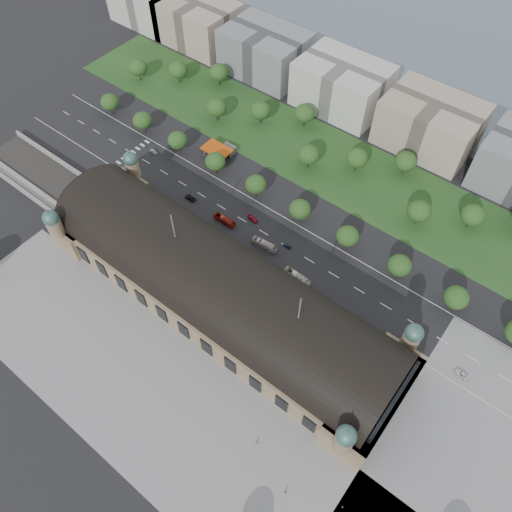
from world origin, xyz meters
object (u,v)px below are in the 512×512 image
Objects in this scene: pedestrian_0 at (256,443)px; parked_car_0 at (120,180)px; bus_mid at (264,245)px; parked_car_5 at (187,220)px; parked_car_6 at (220,235)px; traffic_car_1 at (154,152)px; parked_car_1 at (152,201)px; parked_car_4 at (211,229)px; traffic_car_3 at (253,219)px; traffic_car_2 at (190,198)px; parked_car_2 at (130,185)px; bus_east at (297,277)px; traffic_car_6 at (461,374)px; petrol_station at (223,149)px; parked_car_3 at (168,210)px; pedestrian_1 at (285,492)px; traffic_car_4 at (287,246)px; bus_west at (225,220)px; pedestrian_2 at (343,507)px.

parked_car_0 is at bearing 134.99° from pedestrian_0.
bus_mid is at bearing 104.46° from pedestrian_0.
parked_car_6 is (17.03, 2.57, 0.05)m from parked_car_5.
parked_car_1 is at bearing -131.75° from traffic_car_1.
parked_car_0 is 1.12× the size of parked_car_4.
parked_car_5 is at bearing 136.86° from traffic_car_3.
traffic_car_2 is 1.43× the size of parked_car_4.
parked_car_2 is at bearing 133.60° from pedestrian_0.
bus_east reaches higher than traffic_car_2.
traffic_car_6 is (103.05, -11.15, -0.07)m from traffic_car_3.
traffic_car_1 is 37.06m from traffic_car_2.
traffic_car_1 is at bearing 143.87° from parked_car_0.
parked_car_4 is at bearing -105.68° from traffic_car_1.
petrol_station is 44.20m from parked_car_3.
parked_car_2 is 1.27× the size of parked_car_4.
petrol_station is 2.51× the size of traffic_car_2.
pedestrian_1 is at bearing -129.01° from traffic_car_3.
parked_car_2 is 1.07× the size of parked_car_5.
traffic_car_4 is 0.36× the size of bus_west.
bus_mid is 6.21× the size of pedestrian_1.
parked_car_5 is at bearing -117.19° from parked_car_4.
petrol_station is 2.69× the size of traffic_car_6.
traffic_car_4 is at bearing -57.98° from bus_mid.
parked_car_4 is at bearing 152.93° from traffic_car_3.
parked_car_1 is at bearing 106.79° from bus_west.
bus_west is at bearing -98.46° from traffic_car_1.
parked_car_1 is at bearing -79.20° from traffic_car_6.
parked_car_4 is at bearing 62.49° from parked_car_2.
pedestrian_0 is at bearing -135.06° from bus_west.
traffic_car_2 is 20.87m from parked_car_4.
petrol_station is at bearing 171.38° from parked_car_5.
traffic_car_1 reaches higher than parked_car_5.
traffic_car_1 is 0.96× the size of parked_car_5.
parked_car_3 is at bearing 63.32° from parked_car_1.
pedestrian_0 is (82.80, -56.50, 0.22)m from parked_car_5.
bus_mid is (50.89, -33.28, -1.34)m from petrol_station.
parked_car_0 reaches higher than traffic_car_4.
parked_car_3 is at bearing 112.11° from bus_west.
bus_west is at bearing -176.84° from parked_car_6.
parked_car_3 is 1.06× the size of parked_car_4.
parked_car_1 is 133.75m from pedestrian_1.
bus_mid reaches higher than pedestrian_0.
parked_car_5 is (41.43, 1.43, -0.08)m from parked_car_0.
pedestrian_2 is at bearing 39.28° from parked_car_1.
petrol_station is at bearing 109.93° from parked_car_0.
petrol_station is 3.20× the size of parked_car_0.
bus_east is (71.27, -38.28, -1.28)m from petrol_station.
pedestrian_1 is at bearing 29.38° from parked_car_5.
petrol_station is at bearing 64.63° from traffic_car_3.
petrol_station reaches higher than traffic_car_4.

